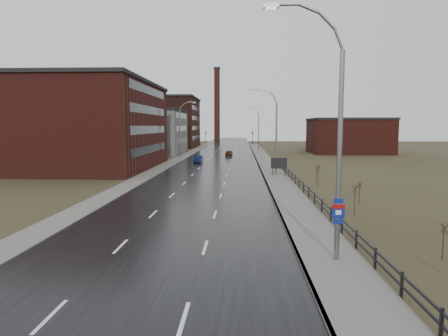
# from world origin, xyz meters

# --- Properties ---
(ground) EXTENTS (320.00, 320.00, 0.00)m
(ground) POSITION_xyz_m (0.00, 0.00, 0.00)
(ground) COLOR #2D2819
(ground) RESTS_ON ground
(road) EXTENTS (14.00, 300.00, 0.06)m
(road) POSITION_xyz_m (0.00, 60.00, 0.03)
(road) COLOR black
(road) RESTS_ON ground
(sidewalk_right) EXTENTS (3.20, 180.00, 0.18)m
(sidewalk_right) POSITION_xyz_m (8.60, 35.00, 0.09)
(sidewalk_right) COLOR #595651
(sidewalk_right) RESTS_ON ground
(curb_right) EXTENTS (0.16, 180.00, 0.18)m
(curb_right) POSITION_xyz_m (7.08, 35.00, 0.09)
(curb_right) COLOR slate
(curb_right) RESTS_ON ground
(sidewalk_left) EXTENTS (2.40, 260.00, 0.12)m
(sidewalk_left) POSITION_xyz_m (-8.20, 60.00, 0.06)
(sidewalk_left) COLOR #595651
(sidewalk_left) RESTS_ON ground
(warehouse_near) EXTENTS (22.44, 28.56, 13.50)m
(warehouse_near) POSITION_xyz_m (-20.99, 45.00, 6.76)
(warehouse_near) COLOR #471914
(warehouse_near) RESTS_ON ground
(warehouse_mid) EXTENTS (16.32, 20.40, 10.50)m
(warehouse_mid) POSITION_xyz_m (-17.99, 78.00, 5.26)
(warehouse_mid) COLOR slate
(warehouse_mid) RESTS_ON ground
(warehouse_far) EXTENTS (26.52, 24.48, 15.50)m
(warehouse_far) POSITION_xyz_m (-22.99, 108.00, 7.76)
(warehouse_far) COLOR #331611
(warehouse_far) RESTS_ON ground
(building_right) EXTENTS (18.36, 16.32, 8.50)m
(building_right) POSITION_xyz_m (30.30, 82.00, 4.26)
(building_right) COLOR #471914
(building_right) RESTS_ON ground
(smokestack) EXTENTS (2.70, 2.70, 30.70)m
(smokestack) POSITION_xyz_m (-6.00, 150.00, 15.50)
(smokestack) COLOR #331611
(smokestack) RESTS_ON ground
(streetlight_main) EXTENTS (3.91, 0.29, 12.11)m
(streetlight_main) POSITION_xyz_m (8.47, 2.00, 6.06)
(streetlight_main) COLOR slate
(streetlight_main) RESTS_ON ground
(streetlight_right_mid) EXTENTS (3.36, 0.28, 11.35)m
(streetlight_right_mid) POSITION_xyz_m (8.50, 36.00, 5.84)
(streetlight_right_mid) COLOR slate
(streetlight_right_mid) RESTS_ON ground
(streetlight_left) EXTENTS (3.36, 0.28, 11.35)m
(streetlight_left) POSITION_xyz_m (-7.70, 62.00, 5.84)
(streetlight_left) COLOR slate
(streetlight_left) RESTS_ON ground
(streetlight_right_far) EXTENTS (3.36, 0.28, 11.35)m
(streetlight_right_far) POSITION_xyz_m (8.50, 90.00, 5.84)
(streetlight_right_far) COLOR slate
(streetlight_right_far) RESTS_ON ground
(guardrail) EXTENTS (0.10, 53.05, 1.10)m
(guardrail) POSITION_xyz_m (10.30, 18.31, 0.71)
(guardrail) COLOR black
(guardrail) RESTS_ON ground
(shrub_b) EXTENTS (0.45, 0.47, 1.86)m
(shrub_b) POSITION_xyz_m (14.12, 2.69, 0.99)
(shrub_b) COLOR #382D23
(shrub_b) RESTS_ON ground
(shrub_c) EXTENTS (0.55, 0.58, 2.31)m
(shrub_c) POSITION_xyz_m (12.56, 12.47, 1.23)
(shrub_c) COLOR #382D23
(shrub_c) RESTS_ON ground
(shrub_d) EXTENTS (0.47, 0.49, 1.95)m
(shrub_d) POSITION_xyz_m (14.13, 16.68, 1.03)
(shrub_d) COLOR #382D23
(shrub_d) RESTS_ON ground
(shrub_e) EXTENTS (0.61, 0.64, 2.57)m
(shrub_e) POSITION_xyz_m (12.41, 25.68, 1.37)
(shrub_e) COLOR #382D23
(shrub_e) RESTS_ON ground
(shrub_f) EXTENTS (0.43, 0.46, 1.81)m
(shrub_f) POSITION_xyz_m (13.09, 30.21, 0.96)
(shrub_f) COLOR #382D23
(shrub_f) RESTS_ON ground
(billboard) EXTENTS (2.10, 0.17, 2.46)m
(billboard) POSITION_xyz_m (9.10, 35.05, 1.67)
(billboard) COLOR black
(billboard) RESTS_ON ground
(traffic_light_left) EXTENTS (0.58, 2.73, 5.30)m
(traffic_light_left) POSITION_xyz_m (-8.00, 120.00, 4.60)
(traffic_light_left) COLOR black
(traffic_light_left) RESTS_ON ground
(traffic_light_right) EXTENTS (0.58, 2.73, 5.30)m
(traffic_light_right) POSITION_xyz_m (8.00, 120.00, 4.60)
(traffic_light_right) COLOR black
(traffic_light_right) RESTS_ON ground
(car_near) EXTENTS (1.46, 3.98, 1.30)m
(car_near) POSITION_xyz_m (-3.38, 53.39, 0.65)
(car_near) COLOR #0B1538
(car_near) RESTS_ON ground
(car_far) EXTENTS (1.68, 3.94, 1.33)m
(car_far) POSITION_xyz_m (1.54, 69.82, 0.66)
(car_far) COLOR #4E180D
(car_far) RESTS_ON ground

